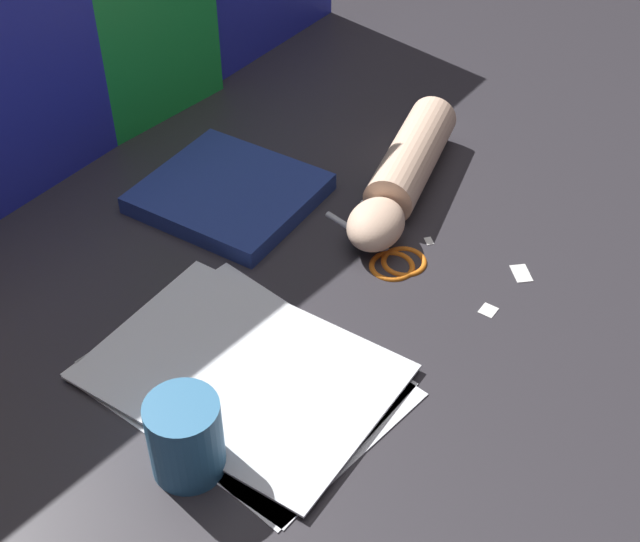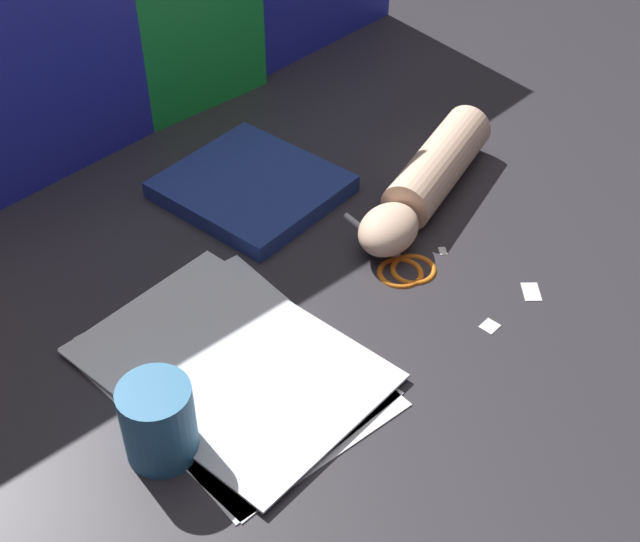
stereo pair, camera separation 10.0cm
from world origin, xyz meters
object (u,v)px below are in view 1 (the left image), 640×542
(hand_forearm, at_px, (404,173))
(mug, at_px, (185,437))
(book_closed, at_px, (229,193))
(scissors, at_px, (389,252))
(paper_stack, at_px, (243,375))

(hand_forearm, bearing_deg, mug, -169.89)
(hand_forearm, bearing_deg, book_closed, 132.40)
(scissors, height_order, mug, mug)
(paper_stack, distance_m, book_closed, 0.32)
(book_closed, xyz_separation_m, scissors, (0.04, -0.23, -0.01))
(mug, bearing_deg, hand_forearm, 10.11)
(scissors, relative_size, hand_forearm, 0.52)
(book_closed, bearing_deg, paper_stack, -134.96)
(paper_stack, bearing_deg, book_closed, 45.04)
(paper_stack, height_order, scissors, scissors)
(book_closed, distance_m, mug, 0.43)
(scissors, bearing_deg, hand_forearm, 26.86)
(paper_stack, xyz_separation_m, hand_forearm, (0.38, 0.05, 0.03))
(scissors, distance_m, hand_forearm, 0.13)
(hand_forearm, distance_m, mug, 0.51)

